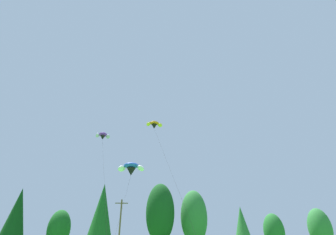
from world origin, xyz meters
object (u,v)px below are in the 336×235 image
object	(u,v)px
parafoil_kite_far_blue_white	(131,168)
parafoil_kite_high_purple	(103,136)
utility_pole	(120,229)
parafoil_kite_mid_orange	(154,125)

from	to	relation	value
parafoil_kite_far_blue_white	parafoil_kite_high_purple	bearing A→B (deg)	131.95
parafoil_kite_far_blue_white	utility_pole	bearing A→B (deg)	101.07
utility_pole	parafoil_kite_far_blue_white	bearing A→B (deg)	-78.93
utility_pole	parafoil_kite_far_blue_white	world-z (taller)	parafoil_kite_far_blue_white
utility_pole	parafoil_kite_high_purple	size ratio (longest dim) A/B	0.50
parafoil_kite_mid_orange	parafoil_kite_far_blue_white	world-z (taller)	parafoil_kite_mid_orange
parafoil_kite_high_purple	parafoil_kite_far_blue_white	size ratio (longest dim) A/B	1.60
utility_pole	parafoil_kite_far_blue_white	distance (m)	12.49
parafoil_kite_mid_orange	parafoil_kite_far_blue_white	bearing A→B (deg)	174.16
parafoil_kite_mid_orange	parafoil_kite_far_blue_white	distance (m)	7.60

